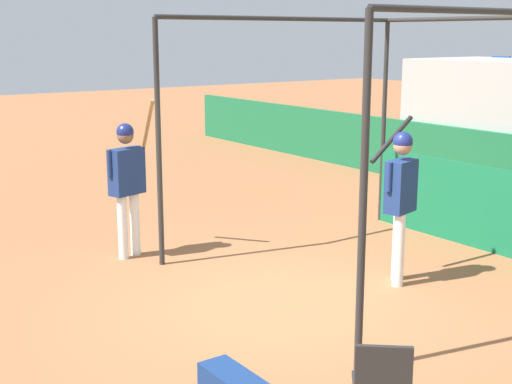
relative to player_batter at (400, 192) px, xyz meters
name	(u,v)px	position (x,y,z in m)	size (l,w,h in m)	color
ground_plane	(276,303)	(-0.29, -1.61, -1.12)	(60.00, 60.00, 0.00)	#935B38
batting_cage	(441,158)	(-0.41, 1.18, 0.23)	(3.77, 4.05, 3.18)	#282828
player_batter	(400,192)	(0.00, 0.00, 0.00)	(0.56, 0.79, 1.97)	white
player_waiting	(127,176)	(-2.81, -2.19, -0.01)	(0.58, 0.74, 2.13)	white
folding_chair	(382,382)	(2.43, -2.71, -0.60)	(0.56, 0.56, 0.84)	black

